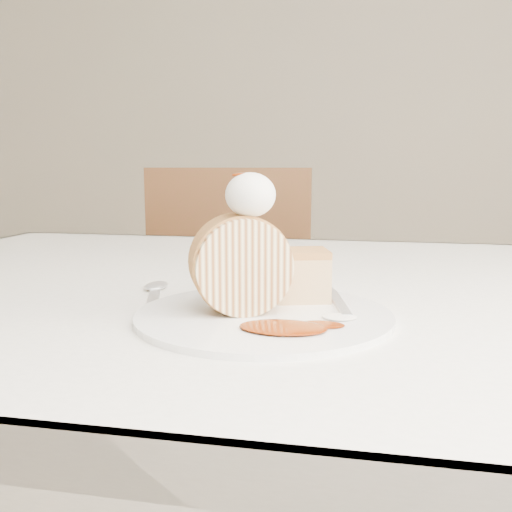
# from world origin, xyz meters

# --- Properties ---
(table) EXTENTS (1.40, 0.90, 0.75)m
(table) POSITION_xyz_m (0.00, 0.20, 0.66)
(table) COLOR white
(table) RESTS_ON ground
(chair_far) EXTENTS (0.45, 0.45, 0.90)m
(chair_far) POSITION_xyz_m (-0.29, 0.98, 0.51)
(chair_far) COLOR brown
(chair_far) RESTS_ON ground
(plate) EXTENTS (0.32, 0.32, 0.01)m
(plate) POSITION_xyz_m (-0.03, 0.02, 0.75)
(plate) COLOR white
(plate) RESTS_ON table
(roulade_slice) EXTENTS (0.11, 0.09, 0.10)m
(roulade_slice) POSITION_xyz_m (-0.05, 0.02, 0.81)
(roulade_slice) COLOR beige
(roulade_slice) RESTS_ON plate
(cake_chunk) EXTENTS (0.07, 0.07, 0.05)m
(cake_chunk) POSITION_xyz_m (0.00, 0.08, 0.78)
(cake_chunk) COLOR #B97746
(cake_chunk) RESTS_ON plate
(whipped_cream) EXTENTS (0.05, 0.05, 0.04)m
(whipped_cream) POSITION_xyz_m (-0.04, 0.02, 0.88)
(whipped_cream) COLOR white
(whipped_cream) RESTS_ON roulade_slice
(caramel_drizzle) EXTENTS (0.03, 0.02, 0.01)m
(caramel_drizzle) POSITION_xyz_m (-0.05, 0.02, 0.90)
(caramel_drizzle) COLOR #6E2204
(caramel_drizzle) RESTS_ON whipped_cream
(caramel_pool) EXTENTS (0.09, 0.07, 0.00)m
(caramel_pool) POSITION_xyz_m (0.00, -0.04, 0.76)
(caramel_pool) COLOR #6E2204
(caramel_pool) RESTS_ON plate
(fork) EXTENTS (0.05, 0.16, 0.00)m
(fork) POSITION_xyz_m (0.05, 0.07, 0.76)
(fork) COLOR silver
(fork) RESTS_ON plate
(spoon) EXTENTS (0.07, 0.16, 0.00)m
(spoon) POSITION_xyz_m (-0.16, 0.05, 0.75)
(spoon) COLOR silver
(spoon) RESTS_ON table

